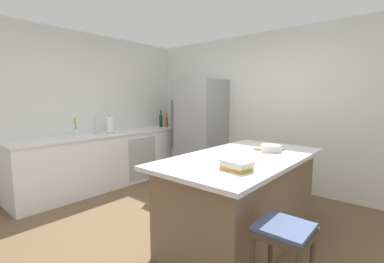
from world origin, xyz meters
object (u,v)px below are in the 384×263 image
at_px(bar_stool, 283,242).
at_px(sink_faucet, 95,125).
at_px(paper_towel_roll, 110,125).
at_px(flower_vase, 76,131).
at_px(mixing_bowl, 271,148).
at_px(cutting_board, 269,149).
at_px(vinegar_bottle, 167,122).
at_px(refrigerator, 200,129).
at_px(wine_bottle, 161,120).
at_px(whiskey_bottle, 173,121).
at_px(soda_bottle, 172,119).
at_px(cookbook_stack, 237,165).
at_px(kitchen_island, 242,197).

height_order(bar_stool, sink_faucet, sink_faucet).
bearing_deg(paper_towel_roll, flower_vase, -87.63).
bearing_deg(sink_faucet, flower_vase, -80.79).
xyz_separation_m(mixing_bowl, cutting_board, (-0.05, 0.07, -0.03)).
distance_m(sink_faucet, cutting_board, 2.84).
bearing_deg(bar_stool, vinegar_bottle, 147.13).
height_order(refrigerator, paper_towel_roll, refrigerator).
distance_m(bar_stool, paper_towel_roll, 3.54).
distance_m(wine_bottle, mixing_bowl, 2.97).
bearing_deg(mixing_bowl, whiskey_bottle, 156.14).
height_order(soda_bottle, cookbook_stack, soda_bottle).
height_order(sink_faucet, soda_bottle, soda_bottle).
relative_size(refrigerator, bar_stool, 2.81).
xyz_separation_m(soda_bottle, cookbook_stack, (2.81, -2.05, -0.12)).
bearing_deg(paper_towel_roll, soda_bottle, 86.34).
height_order(refrigerator, cookbook_stack, refrigerator).
bearing_deg(soda_bottle, sink_faucet, -94.26).
height_order(refrigerator, whiskey_bottle, refrigerator).
distance_m(bar_stool, mixing_bowl, 1.35).
relative_size(whiskey_bottle, vinegar_bottle, 1.02).
bearing_deg(refrigerator, flower_vase, -114.20).
bearing_deg(wine_bottle, vinegar_bottle, 58.18).
bearing_deg(whiskey_bottle, flower_vase, -90.26).
bearing_deg(refrigerator, sink_faucet, -120.44).
height_order(bar_stool, mixing_bowl, mixing_bowl).
distance_m(vinegar_bottle, mixing_bowl, 2.95).
relative_size(paper_towel_roll, soda_bottle, 0.78).
xyz_separation_m(bar_stool, cookbook_stack, (-0.50, 0.21, 0.41)).
xyz_separation_m(wine_bottle, cutting_board, (2.77, -0.86, -0.13)).
relative_size(refrigerator, sink_faucet, 6.14).
bearing_deg(cookbook_stack, soda_bottle, 143.83).
bearing_deg(whiskey_bottle, cutting_board, -22.96).
bearing_deg(paper_towel_roll, wine_bottle, 91.62).
height_order(bar_stool, cookbook_stack, cookbook_stack).
xyz_separation_m(sink_faucet, soda_bottle, (0.12, 1.67, 0.00)).
bearing_deg(bar_stool, cutting_board, 118.63).
distance_m(kitchen_island, bar_stool, 1.03).
xyz_separation_m(paper_towel_roll, whiskey_bottle, (0.04, 1.51, -0.02)).
relative_size(refrigerator, whiskey_bottle, 6.48).
xyz_separation_m(kitchen_island, soda_bottle, (-2.57, 1.53, 0.61)).
bearing_deg(kitchen_island, refrigerator, 139.94).
relative_size(wine_bottle, mixing_bowl, 1.57).
bearing_deg(sink_faucet, cookbook_stack, -7.51).
bearing_deg(mixing_bowl, refrigerator, 150.47).
bearing_deg(soda_bottle, refrigerator, -4.03).
distance_m(refrigerator, vinegar_bottle, 0.89).
relative_size(kitchen_island, paper_towel_roll, 6.39).
xyz_separation_m(kitchen_island, paper_towel_roll, (-2.66, 0.12, 0.58)).
bearing_deg(flower_vase, wine_bottle, 91.87).
xyz_separation_m(whiskey_bottle, vinegar_bottle, (-0.01, -0.18, -0.01)).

